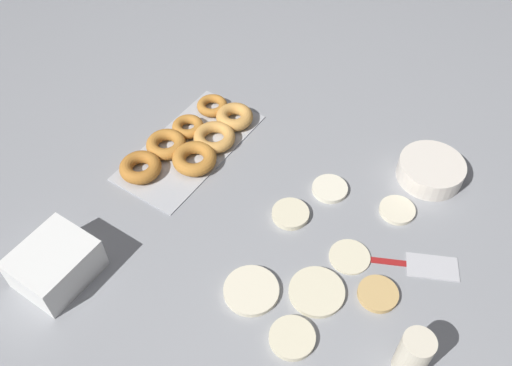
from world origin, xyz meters
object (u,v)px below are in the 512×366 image
object	(u,v)px
container_stack	(55,264)
pancake_3	(251,290)
pancake_2	(317,292)
pancake_6	(290,214)
batter_bowl	(431,170)
pancake_5	(397,210)
pancake_7	(378,294)
pancake_1	(292,338)
pancake_4	(350,256)
spatula	(420,265)
pancake_0	(330,189)
donut_tray	(192,141)
paper_cup	(413,354)

from	to	relation	value
container_stack	pancake_3	bearing A→B (deg)	117.86
container_stack	pancake_2	bearing A→B (deg)	119.02
pancake_6	batter_bowl	distance (m)	0.36
pancake_5	pancake_7	xyz separation A→B (m)	(0.22, 0.06, 0.00)
pancake_6	pancake_7	world-z (taller)	pancake_6
pancake_1	container_stack	size ratio (longest dim) A/B	0.58
pancake_5	batter_bowl	xyz separation A→B (m)	(-0.14, 0.02, 0.02)
pancake_7	pancake_2	bearing A→B (deg)	-58.80
batter_bowl	pancake_3	bearing A→B (deg)	-20.06
pancake_4	batter_bowl	distance (m)	0.32
pancake_2	spatula	size ratio (longest dim) A/B	0.49
pancake_0	spatula	distance (m)	0.27
pancake_4	donut_tray	xyz separation A→B (m)	(-0.08, -0.49, 0.01)
pancake_7	spatula	bearing A→B (deg)	158.89
pancake_4	pancake_5	xyz separation A→B (m)	(-0.17, 0.03, 0.00)
pancake_5	paper_cup	size ratio (longest dim) A/B	0.76
pancake_5	paper_cup	xyz separation A→B (m)	(0.33, 0.17, 0.05)
pancake_1	pancake_4	bearing A→B (deg)	178.35
donut_tray	container_stack	distance (m)	0.46
pancake_2	pancake_4	xyz separation A→B (m)	(-0.12, 0.02, -0.00)
pancake_3	pancake_7	bearing A→B (deg)	121.89
pancake_1	batter_bowl	world-z (taller)	batter_bowl
container_stack	batter_bowl	bearing A→B (deg)	141.94
pancake_1	spatula	bearing A→B (deg)	154.32
spatula	container_stack	bearing A→B (deg)	-170.35
pancake_0	batter_bowl	world-z (taller)	batter_bowl
pancake_1	donut_tray	distance (m)	0.58
pancake_2	pancake_4	size ratio (longest dim) A/B	1.30
pancake_4	batter_bowl	size ratio (longest dim) A/B	0.57
pancake_7	donut_tray	world-z (taller)	donut_tray
pancake_1	pancake_3	size ratio (longest dim) A/B	0.79
pancake_5	spatula	xyz separation A→B (m)	(0.11, 0.10, -0.00)
pancake_2	pancake_4	distance (m)	0.12
container_stack	spatula	distance (m)	0.77
pancake_3	container_stack	distance (m)	0.41
pancake_2	spatula	xyz separation A→B (m)	(-0.18, 0.15, -0.00)
container_stack	donut_tray	bearing A→B (deg)	-179.62
container_stack	paper_cup	xyz separation A→B (m)	(-0.22, 0.69, 0.01)
pancake_2	pancake_6	xyz separation A→B (m)	(-0.14, -0.15, 0.00)
pancake_4	batter_bowl	xyz separation A→B (m)	(-0.32, 0.05, 0.02)
pancake_5	batter_bowl	world-z (taller)	batter_bowl
container_stack	pancake_0	bearing A→B (deg)	145.21
pancake_1	pancake_4	size ratio (longest dim) A/B	1.02
pancake_1	pancake_7	bearing A→B (deg)	151.55
paper_cup	pancake_5	bearing A→B (deg)	-153.04
pancake_0	pancake_5	bearing A→B (deg)	100.55
pancake_5	pancake_6	distance (m)	0.25
spatula	batter_bowl	bearing A→B (deg)	82.21
spatula	pancake_1	bearing A→B (deg)	-141.34
pancake_3	pancake_4	size ratio (longest dim) A/B	1.29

